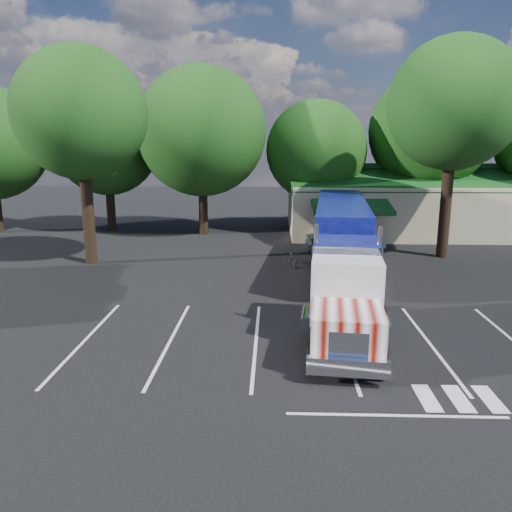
{
  "coord_description": "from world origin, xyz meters",
  "views": [
    {
      "loc": [
        0.61,
        -23.32,
        7.23
      ],
      "look_at": [
        -0.19,
        -0.46,
        2.0
      ],
      "focal_mm": 35.0,
      "sensor_mm": 36.0,
      "label": 1
    }
  ],
  "objects_px": {
    "semi_truck": "(342,239)",
    "silver_sedan": "(337,240)",
    "woman": "(354,278)",
    "bicycle": "(293,257)"
  },
  "relations": [
    {
      "from": "semi_truck",
      "to": "silver_sedan",
      "type": "height_order",
      "value": "semi_truck"
    },
    {
      "from": "woman",
      "to": "silver_sedan",
      "type": "height_order",
      "value": "woman"
    },
    {
      "from": "woman",
      "to": "silver_sedan",
      "type": "distance_m",
      "value": 10.52
    },
    {
      "from": "semi_truck",
      "to": "silver_sedan",
      "type": "distance_m",
      "value": 9.1
    },
    {
      "from": "semi_truck",
      "to": "bicycle",
      "type": "distance_m",
      "value": 5.14
    },
    {
      "from": "woman",
      "to": "bicycle",
      "type": "relative_size",
      "value": 0.91
    },
    {
      "from": "semi_truck",
      "to": "woman",
      "type": "relative_size",
      "value": 11.87
    },
    {
      "from": "semi_truck",
      "to": "bicycle",
      "type": "relative_size",
      "value": 10.84
    },
    {
      "from": "woman",
      "to": "silver_sedan",
      "type": "bearing_deg",
      "value": -27.81
    },
    {
      "from": "bicycle",
      "to": "silver_sedan",
      "type": "distance_m",
      "value": 5.7
    }
  ]
}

